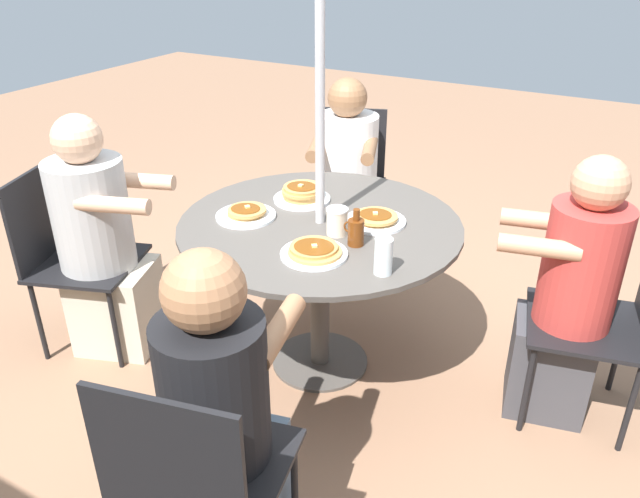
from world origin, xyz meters
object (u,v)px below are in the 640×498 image
pancake_plate_d (375,219)px  diner_east (102,247)px  diner_south (221,425)px  drinking_glass_a (383,256)px  patio_table (320,246)px  syrup_bottle (356,231)px  pancake_plate_a (246,214)px  diner_north (345,184)px  patio_chair_west (613,314)px  diner_west (568,301)px  patio_chair_south (195,474)px  pancake_plate_b (314,252)px  patio_chair_north (348,174)px  patio_chair_east (68,249)px  pancake_plate_c (302,194)px  coffee_cup (337,221)px

pancake_plate_d → diner_east: bearing=20.9°
diner_south → drinking_glass_a: diner_south is taller
patio_table → syrup_bottle: 0.31m
pancake_plate_a → pancake_plate_d: (-0.51, -0.22, -0.00)m
diner_north → syrup_bottle: diner_north is taller
patio_chair_west → diner_west: (0.17, 0.04, 0.03)m
patio_chair_south → syrup_bottle: size_ratio=5.79×
patio_chair_west → pancake_plate_b: size_ratio=3.39×
patio_chair_south → patio_chair_west: bearing=44.9°
diner_south → pancake_plate_d: size_ratio=4.35×
patio_chair_north → diner_south: bearing=86.1°
diner_west → drinking_glass_a: diner_west is taller
diner_east → drinking_glass_a: size_ratio=8.38×
patio_chair_north → patio_chair_west: bearing=130.7°
patio_table → pancake_plate_d: 0.27m
pancake_plate_a → patio_chair_west: bearing=-166.1°
drinking_glass_a → diner_north: bearing=-57.9°
patio_chair_south → diner_west: diner_west is taller
patio_table → patio_chair_south: patio_chair_south is taller
patio_chair_east → syrup_bottle: 1.42m
diner_east → pancake_plate_c: 0.96m
patio_chair_north → diner_west: bearing=126.9°
diner_west → pancake_plate_b: 1.03m
pancake_plate_d → coffee_cup: coffee_cup is taller
diner_south → pancake_plate_c: (0.40, -1.17, 0.24)m
pancake_plate_d → coffee_cup: size_ratio=2.31×
patio_chair_west → pancake_plate_b: 1.20m
patio_chair_west → pancake_plate_d: (0.97, 0.15, 0.25)m
diner_east → drinking_glass_a: bearing=73.5°
diner_south → pancake_plate_b: diner_south is taller
pancake_plate_a → diner_north: bearing=-86.7°
patio_chair_east → pancake_plate_d: size_ratio=3.39×
patio_table → diner_west: 1.04m
pancake_plate_b → patio_chair_west: bearing=-153.2°
patio_chair_east → patio_chair_south: 1.59m
patio_chair_north → drinking_glass_a: (-0.84, 1.40, 0.31)m
pancake_plate_c → syrup_bottle: (-0.41, 0.28, 0.03)m
patio_table → diner_north: (0.36, -0.96, -0.12)m
patio_table → pancake_plate_c: 0.29m
pancake_plate_c → coffee_cup: (-0.30, 0.23, 0.03)m
patio_chair_east → patio_chair_south: (-1.39, 0.77, 0.00)m
patio_chair_south → coffee_cup: bearing=84.9°
patio_table → pancake_plate_d: bearing=-152.7°
patio_chair_west → drinking_glass_a: 0.98m
diner_east → diner_south: 1.36m
syrup_bottle → coffee_cup: 0.12m
pancake_plate_b → pancake_plate_d: (-0.08, -0.38, -0.00)m
drinking_glass_a → pancake_plate_b: bearing=0.8°
patio_chair_east → diner_south: (-1.35, 0.60, 0.02)m
diner_south → coffee_cup: (0.10, -0.94, 0.27)m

